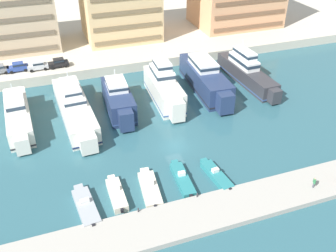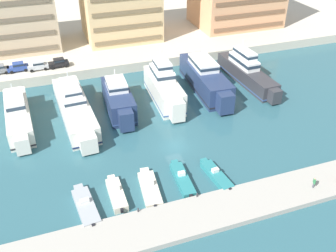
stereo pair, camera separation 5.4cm
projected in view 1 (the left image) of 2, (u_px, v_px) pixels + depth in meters
ground_plane at (175, 147)px, 57.85m from camera, size 400.00×400.00×0.00m
quay_promenade at (98, 20)px, 107.10m from camera, size 180.00×70.00×2.06m
pier_dock at (216, 211)px, 46.11m from camera, size 120.00×5.91×0.74m
yacht_ivory_far_left at (18, 115)px, 62.03m from camera, size 4.58×18.56×6.60m
yacht_ivory_left at (74, 107)px, 63.91m from camera, size 5.63×22.92×7.48m
yacht_navy_mid_left at (119, 99)px, 65.81m from camera, size 4.92×15.36×7.07m
yacht_ivory_center_left at (164, 87)px, 68.64m from camera, size 4.92×17.03×9.21m
yacht_navy_center at (205, 78)px, 72.42m from camera, size 5.85×20.76×7.53m
yacht_charcoal_center_right at (246, 71)px, 75.52m from camera, size 4.24×20.71×8.11m
motorboat_grey_far_left at (86, 206)px, 46.62m from camera, size 2.76×7.86×1.35m
motorboat_cream_left at (116, 194)px, 48.37m from camera, size 1.84×6.84×1.55m
motorboat_cream_mid_left at (150, 188)px, 49.46m from camera, size 2.83×7.77×1.30m
motorboat_teal_center_left at (182, 179)px, 50.93m from camera, size 2.15×7.72×1.40m
motorboat_teal_center at (216, 175)px, 51.63m from camera, size 2.34×7.34×1.32m
car_blue_center_left at (18, 67)px, 75.45m from camera, size 4.19×2.10×1.80m
car_silver_center at (38, 65)px, 76.01m from camera, size 4.15×2.01×1.80m
car_black_center_right at (58, 63)px, 77.16m from camera, size 4.21×2.15×1.80m
apartment_block_far_left at (1, 3)px, 80.31m from camera, size 22.06×12.85×22.59m
pedestrian_mid_deck at (314, 182)px, 48.56m from camera, size 0.36×0.59×1.62m
bollard_west at (138, 210)px, 45.30m from camera, size 0.20×0.20×0.61m
bollard_west_mid at (197, 195)px, 47.46m from camera, size 0.20×0.20×0.61m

